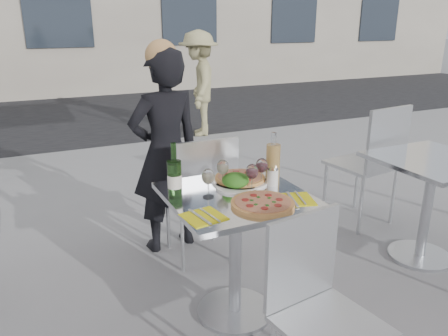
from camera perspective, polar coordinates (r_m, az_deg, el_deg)
name	(u,v)px	position (r m, az deg, el deg)	size (l,w,h in m)	color
ground	(235,312)	(2.71, 1.42, -18.28)	(80.00, 80.00, 0.00)	slate
street_asphalt	(80,114)	(8.64, -18.33, 6.75)	(24.00, 5.00, 0.00)	black
main_table	(236,229)	(2.42, 1.52, -8.01)	(0.72, 0.72, 0.75)	#B7BABF
side_table_right	(430,188)	(3.33, 25.32, -2.34)	(0.72, 0.72, 0.75)	#B7BABF
chair_far	(203,190)	(2.96, -2.81, -2.85)	(0.43, 0.45, 0.92)	silver
chair_near	(317,299)	(1.96, 12.08, -16.35)	(0.45, 0.46, 0.87)	silver
side_chair_rfar	(373,156)	(3.70, 18.89, 1.44)	(0.51, 0.53, 1.01)	silver
woman_diner	(166,153)	(3.15, -7.63, 1.97)	(0.54, 0.35, 1.47)	black
pedestrian_b	(199,84)	(6.55, -3.27, 10.92)	(0.99, 0.57, 1.53)	#9A9263
pizza_near	(263,203)	(2.20, 5.07, -4.61)	(0.32, 0.32, 0.02)	tan
pizza_far	(240,179)	(2.51, 2.10, -1.43)	(0.33, 0.33, 0.03)	white
salad_plate	(235,182)	(2.41, 1.51, -1.81)	(0.22, 0.22, 0.09)	white
wine_bottle	(175,177)	(2.26, -6.48, -1.16)	(0.07, 0.07, 0.29)	#244C1C
carafe	(273,162)	(2.49, 6.42, 0.79)	(0.08, 0.08, 0.29)	#E1B360
sugar_shaker	(272,176)	(2.46, 6.35, -1.04)	(0.06, 0.06, 0.11)	white
wineglass_white_a	(208,178)	(2.25, -2.08, -1.26)	(0.07, 0.07, 0.16)	white
wineglass_white_b	(223,168)	(2.40, -0.16, 0.00)	(0.07, 0.07, 0.16)	white
wineglass_red_a	(252,172)	(2.33, 3.68, -0.59)	(0.07, 0.07, 0.16)	white
wineglass_red_b	(262,166)	(2.44, 4.95, 0.20)	(0.07, 0.07, 0.16)	white
napkin_left	(203,216)	(2.07, -2.70, -6.34)	(0.20, 0.20, 0.01)	yellow
napkin_right	(295,199)	(2.29, 9.31, -4.03)	(0.23, 0.23, 0.01)	yellow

